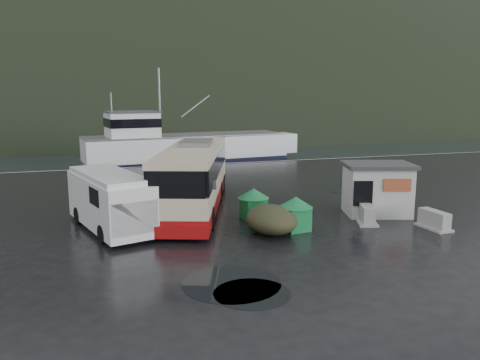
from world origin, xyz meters
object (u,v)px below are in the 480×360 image
object	(u,v)px
white_van	(111,229)
dome_tent	(271,232)
jersey_barrier_b	(366,223)
fishing_trawler	(188,152)
ticket_kiosk	(376,214)
waste_bin_right	(253,219)
coach_bus	(195,208)
waste_bin_left	(295,230)
jersey_barrier_a	(433,228)

from	to	relation	value
white_van	dome_tent	xyz separation A→B (m)	(6.89, -2.67, 0.00)
jersey_barrier_b	fishing_trawler	world-z (taller)	fishing_trawler
white_van	ticket_kiosk	size ratio (longest dim) A/B	1.87
waste_bin_right	dome_tent	distance (m)	2.44
waste_bin_right	dome_tent	bearing A→B (deg)	-89.76
coach_bus	waste_bin_right	world-z (taller)	coach_bus
waste_bin_left	ticket_kiosk	bearing A→B (deg)	15.65
waste_bin_right	waste_bin_left	bearing A→B (deg)	-64.02
white_van	waste_bin_right	distance (m)	6.88
fishing_trawler	white_van	bearing A→B (deg)	-115.16
coach_bus	dome_tent	bearing A→B (deg)	-49.19
coach_bus	white_van	size ratio (longest dim) A/B	2.00
white_van	fishing_trawler	distance (m)	30.11
white_van	ticket_kiosk	xyz separation A→B (m)	(13.29, -1.21, 0.00)
white_van	fishing_trawler	size ratio (longest dim) A/B	0.25
dome_tent	ticket_kiosk	world-z (taller)	ticket_kiosk
white_van	jersey_barrier_a	world-z (taller)	white_van
ticket_kiosk	jersey_barrier_a	xyz separation A→B (m)	(1.01, -3.14, 0.00)
dome_tent	jersey_barrier_a	bearing A→B (deg)	-12.76
jersey_barrier_b	dome_tent	bearing A→B (deg)	-178.66
white_van	jersey_barrier_b	size ratio (longest dim) A/B	3.65
ticket_kiosk	fishing_trawler	size ratio (longest dim) A/B	0.13
waste_bin_right	ticket_kiosk	world-z (taller)	ticket_kiosk
waste_bin_left	jersey_barrier_b	bearing A→B (deg)	1.76
white_van	jersey_barrier_b	world-z (taller)	white_van
dome_tent	jersey_barrier_a	xyz separation A→B (m)	(7.42, -1.68, 0.00)
waste_bin_left	jersey_barrier_b	xyz separation A→B (m)	(3.79, 0.12, 0.00)
coach_bus	dome_tent	distance (m)	6.13
coach_bus	ticket_kiosk	distance (m)	9.68
white_van	waste_bin_left	world-z (taller)	white_van
ticket_kiosk	fishing_trawler	world-z (taller)	fishing_trawler
ticket_kiosk	jersey_barrier_a	world-z (taller)	ticket_kiosk
waste_bin_right	ticket_kiosk	distance (m)	6.49
jersey_barrier_b	fishing_trawler	bearing A→B (deg)	94.81
waste_bin_left	coach_bus	bearing A→B (deg)	121.48
dome_tent	jersey_barrier_b	xyz separation A→B (m)	(4.97, 0.12, 0.00)
fishing_trawler	ticket_kiosk	bearing A→B (deg)	-89.57
waste_bin_left	fishing_trawler	distance (m)	31.35
coach_bus	ticket_kiosk	world-z (taller)	coach_bus
waste_bin_left	jersey_barrier_a	bearing A→B (deg)	-15.07
waste_bin_left	jersey_barrier_a	distance (m)	6.46
ticket_kiosk	jersey_barrier_b	distance (m)	1.97
dome_tent	waste_bin_right	bearing A→B (deg)	90.24
fishing_trawler	jersey_barrier_a	bearing A→B (deg)	-88.57
coach_bus	jersey_barrier_a	distance (m)	12.20
ticket_kiosk	fishing_trawler	distance (m)	30.14
coach_bus	ticket_kiosk	size ratio (longest dim) A/B	3.74
jersey_barrier_a	jersey_barrier_b	world-z (taller)	jersey_barrier_b
waste_bin_left	dome_tent	bearing A→B (deg)	180.00
waste_bin_right	white_van	bearing A→B (deg)	178.06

